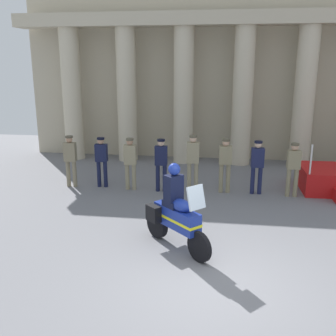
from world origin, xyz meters
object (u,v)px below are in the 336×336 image
officer_in_row_3 (161,161)px  motorcycle_with_rider (175,213)px  officer_in_row_1 (102,158)px  officer_in_row_2 (130,160)px  officer_in_row_5 (225,161)px  officer_in_row_4 (193,159)px  officer_in_row_7 (293,165)px  officer_in_row_0 (70,157)px  officer_in_row_6 (257,163)px

officer_in_row_3 → motorcycle_with_rider: size_ratio=0.88×
officer_in_row_1 → motorcycle_with_rider: size_ratio=0.86×
officer_in_row_2 → officer_in_row_5: bearing=179.3°
officer_in_row_4 → officer_in_row_7: officer_in_row_4 is taller
officer_in_row_0 → motorcycle_with_rider: motorcycle_with_rider is taller
officer_in_row_3 → officer_in_row_7: bearing=177.6°
officer_in_row_2 → officer_in_row_5: (2.96, 0.13, 0.02)m
officer_in_row_1 → officer_in_row_3: (1.97, -0.19, 0.02)m
officer_in_row_4 → officer_in_row_5: officer_in_row_4 is taller
officer_in_row_0 → motorcycle_with_rider: (3.88, -3.87, -0.20)m
officer_in_row_6 → officer_in_row_2: bearing=-1.2°
officer_in_row_6 → officer_in_row_5: bearing=-2.9°
officer_in_row_2 → officer_in_row_1: bearing=-11.9°
motorcycle_with_rider → officer_in_row_3: bearing=147.9°
officer_in_row_3 → officer_in_row_5: officer_in_row_5 is taller
officer_in_row_0 → officer_in_row_3: (2.98, -0.08, -0.01)m
officer_in_row_0 → officer_in_row_2: bearing=175.7°
officer_in_row_5 → officer_in_row_2: bearing=-0.7°
officer_in_row_1 → officer_in_row_5: size_ratio=0.96×
officer_in_row_2 → officer_in_row_3: 0.99m
officer_in_row_4 → officer_in_row_6: bearing=176.5°
officer_in_row_5 → officer_in_row_1: bearing=-3.5°
officer_in_row_5 → officer_in_row_7: (2.01, -0.11, -0.03)m
officer_in_row_4 → officer_in_row_6: (1.96, -0.02, -0.07)m
officer_in_row_0 → officer_in_row_2: 1.99m
officer_in_row_3 → officer_in_row_6: size_ratio=1.01×
officer_in_row_7 → officer_in_row_6: bearing=-9.3°
officer_in_row_3 → officer_in_row_5: (1.97, 0.16, 0.02)m
officer_in_row_3 → officer_in_row_4: bearing=-172.6°
officer_in_row_2 → officer_in_row_4: bearing=-178.9°
officer_in_row_2 → motorcycle_with_rider: 4.27m
officer_in_row_6 → motorcycle_with_rider: size_ratio=0.87×
officer_in_row_0 → officer_in_row_7: bearing=176.7°
officer_in_row_2 → officer_in_row_0: bearing=-4.3°
officer_in_row_1 → officer_in_row_5: 3.94m
officer_in_row_1 → officer_in_row_7: officer_in_row_7 is taller
officer_in_row_1 → officer_in_row_6: 4.91m
officer_in_row_0 → officer_in_row_7: (6.96, -0.03, -0.02)m
officer_in_row_0 → officer_in_row_4: (3.95, 0.10, 0.06)m
officer_in_row_2 → motorcycle_with_rider: bearing=113.2°
officer_in_row_0 → officer_in_row_6: size_ratio=1.01×
officer_in_row_2 → officer_in_row_7: 4.97m
officer_in_row_5 → motorcycle_with_rider: motorcycle_with_rider is taller
officer_in_row_0 → officer_in_row_1: (1.00, 0.11, -0.03)m
motorcycle_with_rider → officer_in_row_0: bearing=179.6°
officer_in_row_4 → officer_in_row_6: size_ratio=1.07×
motorcycle_with_rider → officer_in_row_4: bearing=133.5°
officer_in_row_3 → officer_in_row_6: (2.93, 0.16, -0.01)m
officer_in_row_7 → officer_in_row_0: bearing=-3.3°
officer_in_row_4 → officer_in_row_5: size_ratio=1.05×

